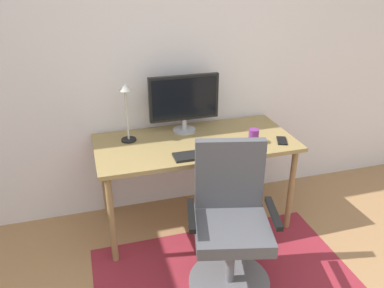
{
  "coord_description": "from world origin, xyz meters",
  "views": [
    {
      "loc": [
        -0.63,
        -0.71,
        1.91
      ],
      "look_at": [
        0.03,
        1.53,
        0.81
      ],
      "focal_mm": 36.26,
      "sensor_mm": 36.0,
      "label": 1
    }
  ],
  "objects_px": {
    "keyboard": "(205,154)",
    "desk_lamp": "(126,104)",
    "computer_mouse": "(252,148)",
    "monitor": "(184,100)",
    "cell_phone": "(282,141)",
    "desk": "(195,149)",
    "coffee_cup": "(254,136)",
    "office_chair": "(230,232)"
  },
  "relations": [
    {
      "from": "computer_mouse",
      "to": "monitor",
      "type": "bearing_deg",
      "value": 128.45
    },
    {
      "from": "keyboard",
      "to": "office_chair",
      "type": "distance_m",
      "value": 0.56
    },
    {
      "from": "computer_mouse",
      "to": "cell_phone",
      "type": "distance_m",
      "value": 0.28
    },
    {
      "from": "keyboard",
      "to": "cell_phone",
      "type": "height_order",
      "value": "keyboard"
    },
    {
      "from": "coffee_cup",
      "to": "desk_lamp",
      "type": "xyz_separation_m",
      "value": [
        -0.87,
        0.3,
        0.23
      ]
    },
    {
      "from": "coffee_cup",
      "to": "cell_phone",
      "type": "distance_m",
      "value": 0.22
    },
    {
      "from": "computer_mouse",
      "to": "desk_lamp",
      "type": "distance_m",
      "value": 0.95
    },
    {
      "from": "monitor",
      "to": "keyboard",
      "type": "relative_size",
      "value": 1.25
    },
    {
      "from": "keyboard",
      "to": "desk_lamp",
      "type": "xyz_separation_m",
      "value": [
        -0.46,
        0.39,
        0.28
      ]
    },
    {
      "from": "cell_phone",
      "to": "computer_mouse",
      "type": "bearing_deg",
      "value": -143.26
    },
    {
      "from": "desk",
      "to": "desk_lamp",
      "type": "relative_size",
      "value": 3.3
    },
    {
      "from": "coffee_cup",
      "to": "cell_phone",
      "type": "xyz_separation_m",
      "value": [
        0.21,
        -0.04,
        -0.05
      ]
    },
    {
      "from": "office_chair",
      "to": "computer_mouse",
      "type": "bearing_deg",
      "value": 67.21
    },
    {
      "from": "monitor",
      "to": "computer_mouse",
      "type": "bearing_deg",
      "value": -51.55
    },
    {
      "from": "office_chair",
      "to": "coffee_cup",
      "type": "bearing_deg",
      "value": 68.81
    },
    {
      "from": "coffee_cup",
      "to": "office_chair",
      "type": "xyz_separation_m",
      "value": [
        -0.38,
        -0.54,
        -0.38
      ]
    },
    {
      "from": "monitor",
      "to": "keyboard",
      "type": "bearing_deg",
      "value": -87.52
    },
    {
      "from": "desk",
      "to": "office_chair",
      "type": "height_order",
      "value": "office_chair"
    },
    {
      "from": "keyboard",
      "to": "desk_lamp",
      "type": "bearing_deg",
      "value": 140.25
    },
    {
      "from": "keyboard",
      "to": "coffee_cup",
      "type": "height_order",
      "value": "coffee_cup"
    },
    {
      "from": "coffee_cup",
      "to": "desk_lamp",
      "type": "bearing_deg",
      "value": 161.25
    },
    {
      "from": "desk",
      "to": "desk_lamp",
      "type": "height_order",
      "value": "desk_lamp"
    },
    {
      "from": "monitor",
      "to": "keyboard",
      "type": "height_order",
      "value": "monitor"
    },
    {
      "from": "monitor",
      "to": "office_chair",
      "type": "height_order",
      "value": "monitor"
    },
    {
      "from": "desk",
      "to": "monitor",
      "type": "height_order",
      "value": "monitor"
    },
    {
      "from": "computer_mouse",
      "to": "office_chair",
      "type": "bearing_deg",
      "value": -126.7
    },
    {
      "from": "keyboard",
      "to": "desk_lamp",
      "type": "relative_size",
      "value": 0.97
    },
    {
      "from": "computer_mouse",
      "to": "cell_phone",
      "type": "height_order",
      "value": "computer_mouse"
    },
    {
      "from": "desk_lamp",
      "to": "keyboard",
      "type": "bearing_deg",
      "value": -39.75
    },
    {
      "from": "keyboard",
      "to": "desk_lamp",
      "type": "distance_m",
      "value": 0.66
    },
    {
      "from": "coffee_cup",
      "to": "cell_phone",
      "type": "bearing_deg",
      "value": -9.63
    },
    {
      "from": "coffee_cup",
      "to": "office_chair",
      "type": "relative_size",
      "value": 0.11
    },
    {
      "from": "desk",
      "to": "monitor",
      "type": "bearing_deg",
      "value": 97.62
    },
    {
      "from": "desk_lamp",
      "to": "cell_phone",
      "type": "bearing_deg",
      "value": -17.02
    },
    {
      "from": "cell_phone",
      "to": "office_chair",
      "type": "height_order",
      "value": "office_chair"
    },
    {
      "from": "desk",
      "to": "computer_mouse",
      "type": "height_order",
      "value": "computer_mouse"
    },
    {
      "from": "computer_mouse",
      "to": "cell_phone",
      "type": "bearing_deg",
      "value": 14.49
    },
    {
      "from": "desk",
      "to": "monitor",
      "type": "relative_size",
      "value": 2.72
    },
    {
      "from": "cell_phone",
      "to": "desk_lamp",
      "type": "xyz_separation_m",
      "value": [
        -1.08,
        0.33,
        0.28
      ]
    },
    {
      "from": "desk_lamp",
      "to": "office_chair",
      "type": "xyz_separation_m",
      "value": [
        0.49,
        -0.83,
        -0.61
      ]
    },
    {
      "from": "cell_phone",
      "to": "desk_lamp",
      "type": "height_order",
      "value": "desk_lamp"
    },
    {
      "from": "computer_mouse",
      "to": "keyboard",
      "type": "bearing_deg",
      "value": 177.51
    }
  ]
}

